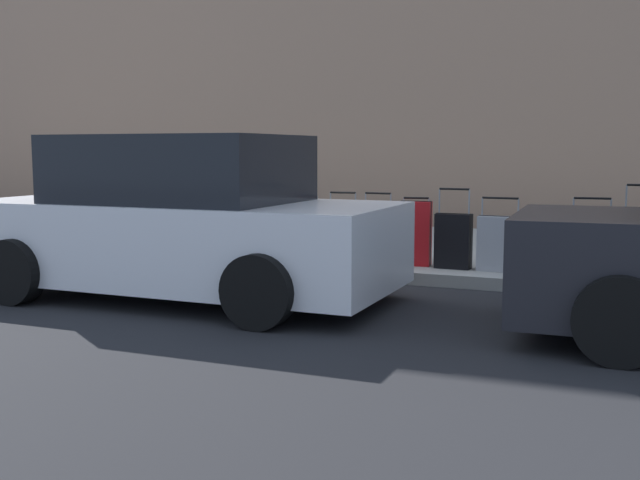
% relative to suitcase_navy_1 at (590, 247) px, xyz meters
% --- Properties ---
extents(ground_plane, '(40.00, 40.00, 0.00)m').
position_rel_suitcase_navy_1_xyz_m(ground_plane, '(3.73, 0.53, -0.45)').
color(ground_plane, black).
extents(sidewalk_curb, '(18.00, 5.00, 0.14)m').
position_rel_suitcase_navy_1_xyz_m(sidewalk_curb, '(3.73, -1.97, -0.38)').
color(sidewalk_curb, '#9E9B93').
rests_on(sidewalk_curb, ground_plane).
extents(suitcase_navy_1, '(0.45, 0.25, 0.86)m').
position_rel_suitcase_navy_1_xyz_m(suitcase_navy_1, '(0.00, 0.00, 0.00)').
color(suitcase_navy_1, navy).
rests_on(suitcase_navy_1, sidewalk_curb).
extents(suitcase_teal_2, '(0.35, 0.19, 0.73)m').
position_rel_suitcase_navy_1_xyz_m(suitcase_teal_2, '(0.47, -0.11, -0.05)').
color(suitcase_teal_2, '#0F606B').
rests_on(suitcase_teal_2, sidewalk_curb).
extents(suitcase_silver_3, '(0.47, 0.24, 0.84)m').
position_rel_suitcase_navy_1_xyz_m(suitcase_silver_3, '(0.96, 0.03, -0.00)').
color(suitcase_silver_3, '#9EA0A8').
rests_on(suitcase_silver_3, sidewalk_curb).
extents(suitcase_black_4, '(0.41, 0.20, 0.93)m').
position_rel_suitcase_navy_1_xyz_m(suitcase_black_4, '(1.47, 0.03, 0.00)').
color(suitcase_black_4, black).
rests_on(suitcase_black_4, sidewalk_curb).
extents(suitcase_red_5, '(0.37, 0.23, 0.81)m').
position_rel_suitcase_navy_1_xyz_m(suitcase_red_5, '(1.94, -0.03, 0.06)').
color(suitcase_red_5, red).
rests_on(suitcase_red_5, sidewalk_curb).
extents(suitcase_maroon_6, '(0.40, 0.28, 0.86)m').
position_rel_suitcase_navy_1_xyz_m(suitcase_maroon_6, '(2.39, 0.01, -0.04)').
color(suitcase_maroon_6, maroon).
rests_on(suitcase_maroon_6, sidewalk_curb).
extents(suitcase_olive_7, '(0.39, 0.24, 0.85)m').
position_rel_suitcase_navy_1_xyz_m(suitcase_olive_7, '(2.86, -0.05, -0.05)').
color(suitcase_olive_7, '#59601E').
rests_on(suitcase_olive_7, sidewalk_curb).
extents(suitcase_navy_8, '(0.37, 0.26, 0.81)m').
position_rel_suitcase_navy_1_xyz_m(suitcase_navy_8, '(3.31, 0.02, -0.01)').
color(suitcase_navy_8, navy).
rests_on(suitcase_navy_8, sidewalk_curb).
extents(suitcase_teal_9, '(0.41, 0.19, 0.69)m').
position_rel_suitcase_navy_1_xyz_m(suitcase_teal_9, '(3.78, -0.03, 0.00)').
color(suitcase_teal_9, '#0F606B').
rests_on(suitcase_teal_9, sidewalk_curb).
extents(suitcase_silver_10, '(0.39, 0.26, 0.76)m').
position_rel_suitcase_navy_1_xyz_m(suitcase_silver_10, '(4.25, -0.00, 0.04)').
color(suitcase_silver_10, '#9EA0A8').
rests_on(suitcase_silver_10, sidewalk_curb).
extents(suitcase_black_11, '(0.41, 0.28, 0.72)m').
position_rel_suitcase_navy_1_xyz_m(suitcase_black_11, '(4.71, 0.02, -0.06)').
color(suitcase_black_11, black).
rests_on(suitcase_black_11, sidewalk_curb).
extents(fire_hydrant, '(0.39, 0.21, 0.74)m').
position_rel_suitcase_navy_1_xyz_m(fire_hydrant, '(5.59, -0.04, 0.08)').
color(fire_hydrant, '#99999E').
rests_on(fire_hydrant, sidewalk_curb).
extents(bollard_post, '(0.11, 0.11, 0.74)m').
position_rel_suitcase_navy_1_xyz_m(bollard_post, '(6.30, 0.11, 0.06)').
color(bollard_post, brown).
rests_on(bollard_post, sidewalk_curb).
extents(parked_car_white_1, '(4.29, 2.06, 1.63)m').
position_rel_suitcase_navy_1_xyz_m(parked_car_white_1, '(3.76, 2.09, 0.31)').
color(parked_car_white_1, silver).
rests_on(parked_car_white_1, ground_plane).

